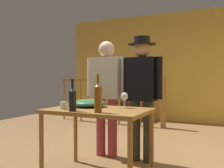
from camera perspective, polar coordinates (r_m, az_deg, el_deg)
name	(u,v)px	position (r m, az deg, el deg)	size (l,w,h in m)	color
ground_plane	(131,156)	(3.74, 4.36, -15.69)	(8.31, 8.31, 0.00)	olive
back_wall	(179,67)	(6.66, 14.61, 3.70)	(6.10, 0.10, 2.74)	gold
stair_railing	(126,95)	(6.01, 3.25, -2.54)	(2.77, 0.10, 1.12)	#9E6B33
tv_console	(130,110)	(6.71, 4.12, -5.88)	(0.90, 0.40, 0.50)	#38281E
flat_screen_tv	(130,91)	(6.63, 4.03, -1.54)	(0.60, 0.12, 0.44)	black
serving_table	(98,117)	(2.85, -3.19, -7.31)	(1.11, 0.73, 0.76)	#9E6B33
salad_bowl	(89,103)	(3.04, -5.12, -4.14)	(0.40, 0.40, 0.20)	#337060
wine_glass	(124,97)	(2.91, 2.77, -2.92)	(0.08, 0.08, 0.18)	silver
wine_bottle_dark	(73,99)	(2.66, -8.77, -3.27)	(0.08, 0.08, 0.33)	black
wine_bottle_amber	(98,97)	(2.54, -3.13, -2.93)	(0.08, 0.08, 0.38)	brown
mug_white	(64,105)	(2.86, -10.68, -4.70)	(0.11, 0.07, 0.08)	white
person_standing_left	(107,88)	(3.58, -1.22, -0.95)	(0.60, 0.24, 1.61)	#9E3842
person_standing_right	(142,88)	(3.37, 6.66, -0.85)	(0.55, 0.37, 1.64)	#2D3323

